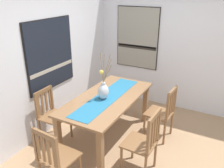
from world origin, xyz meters
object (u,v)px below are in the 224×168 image
object	(u,v)px
centerpiece_vase	(103,90)
chair_3	(52,114)
painting_on_back_wall	(50,54)
chair_0	(144,142)
chair_1	(56,157)
chair_2	(163,112)
dining_table	(107,103)
painting_on_side_wall	(137,38)

from	to	relation	value
centerpiece_vase	chair_3	bearing A→B (deg)	116.97
centerpiece_vase	painting_on_back_wall	size ratio (longest dim) A/B	0.65
centerpiece_vase	chair_3	distance (m)	0.97
centerpiece_vase	chair_0	xyz separation A→B (m)	(-0.39, -0.86, -0.42)
chair_1	painting_on_back_wall	size ratio (longest dim) A/B	0.79
chair_1	chair_2	bearing A→B (deg)	-25.39
centerpiece_vase	chair_2	distance (m)	1.08
chair_3	chair_0	bearing A→B (deg)	-89.89
dining_table	chair_1	size ratio (longest dim) A/B	1.97
chair_2	painting_on_side_wall	world-z (taller)	painting_on_side_wall
painting_on_side_wall	dining_table	bearing A→B (deg)	-172.78
dining_table	chair_3	xyz separation A→B (m)	(-0.48, 0.79, -0.18)
painting_on_side_wall	centerpiece_vase	bearing A→B (deg)	-173.82
chair_1	chair_3	xyz separation A→B (m)	(0.79, 0.77, -0.01)
chair_1	chair_0	bearing A→B (deg)	-46.84
centerpiece_vase	painting_on_side_wall	bearing A→B (deg)	6.18
dining_table	chair_1	distance (m)	1.28
chair_0	chair_2	xyz separation A→B (m)	(0.93, 0.03, -0.01)
chair_1	chair_3	size ratio (longest dim) A/B	1.02
dining_table	chair_0	size ratio (longest dim) A/B	1.87
chair_2	painting_on_side_wall	distance (m)	1.85
dining_table	centerpiece_vase	world-z (taller)	centerpiece_vase
centerpiece_vase	chair_2	size ratio (longest dim) A/B	0.82
centerpiece_vase	chair_0	distance (m)	1.03
dining_table	chair_0	bearing A→B (deg)	-119.69
chair_1	painting_on_back_wall	bearing A→B (deg)	41.28
chair_2	painting_on_side_wall	size ratio (longest dim) A/B	0.72
chair_1	painting_on_side_wall	bearing A→B (deg)	3.85
painting_on_back_wall	painting_on_side_wall	size ratio (longest dim) A/B	0.90
chair_1	centerpiece_vase	bearing A→B (deg)	0.32
chair_2	painting_on_back_wall	size ratio (longest dim) A/B	0.79
centerpiece_vase	dining_table	bearing A→B (deg)	-13.75
chair_0	chair_3	world-z (taller)	chair_0
centerpiece_vase	chair_1	bearing A→B (deg)	-179.68
chair_0	chair_2	bearing A→B (deg)	1.71
chair_0	painting_on_side_wall	bearing A→B (deg)	25.82
chair_3	painting_on_back_wall	xyz separation A→B (m)	(0.37, 0.25, 0.90)
centerpiece_vase	chair_1	size ratio (longest dim) A/B	0.83
centerpiece_vase	chair_3	xyz separation A→B (m)	(-0.39, 0.77, -0.44)
chair_1	painting_on_side_wall	size ratio (longest dim) A/B	0.71
chair_0	chair_3	size ratio (longest dim) A/B	1.07
painting_on_back_wall	centerpiece_vase	bearing A→B (deg)	-89.09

